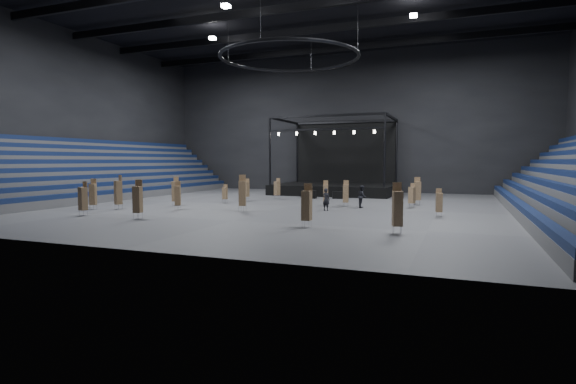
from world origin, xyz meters
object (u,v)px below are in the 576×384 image
(chair_stack_0, at_px, (83,198))
(chair_stack_7, at_px, (175,191))
(chair_stack_12, at_px, (242,193))
(chair_stack_2, at_px, (246,189))
(chair_stack_6, at_px, (178,195))
(chair_stack_11, at_px, (225,193))
(chair_stack_15, at_px, (417,190))
(chair_stack_1, at_px, (138,199))
(chair_stack_9, at_px, (412,195))
(crew_member, at_px, (362,196))
(stage, at_px, (337,182))
(chair_stack_3, at_px, (118,192))
(chair_stack_14, at_px, (346,193))
(man_center, at_px, (326,199))
(chair_stack_5, at_px, (439,202))
(chair_stack_10, at_px, (277,188))
(flight_case_left, at_px, (307,194))
(flight_case_mid, at_px, (310,194))
(flight_case_right, at_px, (338,195))
(chair_stack_16, at_px, (93,194))
(chair_stack_4, at_px, (326,193))
(chair_stack_13, at_px, (307,205))

(chair_stack_0, xyz_separation_m, chair_stack_7, (1.97, 8.59, 0.04))
(chair_stack_12, bearing_deg, chair_stack_7, 143.49)
(chair_stack_2, relative_size, chair_stack_6, 0.95)
(chair_stack_11, relative_size, chair_stack_15, 0.69)
(chair_stack_1, relative_size, chair_stack_7, 1.04)
(chair_stack_6, distance_m, chair_stack_9, 19.74)
(chair_stack_11, bearing_deg, crew_member, -5.28)
(stage, bearing_deg, chair_stack_3, -117.00)
(chair_stack_14, height_order, man_center, chair_stack_14)
(chair_stack_5, xyz_separation_m, chair_stack_10, (-16.55, 9.49, 0.11))
(chair_stack_1, xyz_separation_m, chair_stack_2, (0.82, 15.11, -0.20))
(chair_stack_7, relative_size, chair_stack_12, 0.90)
(flight_case_left, xyz_separation_m, chair_stack_7, (-8.21, -12.53, 0.91))
(flight_case_mid, relative_size, flight_case_right, 1.11)
(chair_stack_2, bearing_deg, flight_case_right, 42.80)
(flight_case_mid, relative_size, crew_member, 0.67)
(flight_case_mid, height_order, chair_stack_7, chair_stack_7)
(chair_stack_2, bearing_deg, flight_case_mid, 52.30)
(stage, distance_m, chair_stack_0, 30.52)
(flight_case_right, distance_m, chair_stack_7, 17.12)
(chair_stack_7, distance_m, chair_stack_12, 7.91)
(chair_stack_2, distance_m, chair_stack_6, 9.37)
(chair_stack_3, xyz_separation_m, chair_stack_15, (22.74, 12.73, -0.11))
(chair_stack_0, xyz_separation_m, chair_stack_15, (22.15, 17.02, 0.04))
(flight_case_mid, bearing_deg, chair_stack_12, -94.64)
(chair_stack_12, bearing_deg, chair_stack_1, -147.64)
(chair_stack_6, bearing_deg, chair_stack_3, 176.55)
(chair_stack_12, relative_size, chair_stack_16, 1.14)
(flight_case_left, bearing_deg, chair_stack_10, -128.57)
(chair_stack_0, relative_size, chair_stack_4, 1.10)
(flight_case_mid, bearing_deg, chair_stack_6, -114.59)
(chair_stack_4, height_order, chair_stack_11, chair_stack_4)
(chair_stack_4, bearing_deg, chair_stack_11, 167.00)
(flight_case_left, distance_m, chair_stack_7, 15.01)
(flight_case_right, distance_m, chair_stack_3, 22.03)
(stage, height_order, chair_stack_7, stage)
(chair_stack_5, xyz_separation_m, man_center, (-8.70, 0.93, -0.16))
(chair_stack_15, bearing_deg, chair_stack_3, -166.86)
(flight_case_left, bearing_deg, chair_stack_9, -29.83)
(chair_stack_7, relative_size, chair_stack_11, 1.49)
(flight_case_right, bearing_deg, chair_stack_11, -136.91)
(chair_stack_0, bearing_deg, chair_stack_13, 12.13)
(chair_stack_1, xyz_separation_m, chair_stack_4, (9.72, 13.00, -0.22))
(crew_member, bearing_deg, chair_stack_11, 82.85)
(crew_member, bearing_deg, flight_case_right, 19.82)
(crew_member, bearing_deg, chair_stack_15, -53.85)
(man_center, bearing_deg, chair_stack_7, 22.80)
(crew_member, bearing_deg, chair_stack_10, 54.43)
(chair_stack_14, bearing_deg, chair_stack_4, 178.07)
(flight_case_mid, height_order, chair_stack_1, chair_stack_1)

